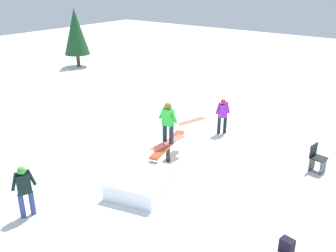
% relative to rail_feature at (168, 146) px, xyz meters
% --- Properties ---
extents(ground_plane, '(60.00, 60.00, 0.00)m').
position_rel_rail_feature_xyz_m(ground_plane, '(0.00, 0.00, -0.57)').
color(ground_plane, white).
extents(rail_feature, '(2.30, 0.84, 0.67)m').
position_rel_rail_feature_xyz_m(rail_feature, '(0.00, 0.00, 0.00)').
color(rail_feature, black).
rests_on(rail_feature, ground).
extents(snow_kicker_ramp, '(2.11, 1.90, 0.49)m').
position_rel_rail_feature_xyz_m(snow_kicker_ramp, '(-1.89, -0.48, -0.32)').
color(snow_kicker_ramp, white).
rests_on(snow_kicker_ramp, ground).
extents(main_rider_on_rail, '(1.53, 0.76, 1.40)m').
position_rel_rail_feature_xyz_m(main_rider_on_rail, '(0.00, 0.00, 0.80)').
color(main_rider_on_rail, '#E86256').
rests_on(main_rider_on_rail, rail_feature).
extents(bystander_black, '(0.61, 0.30, 1.42)m').
position_rel_rail_feature_xyz_m(bystander_black, '(-4.57, 1.04, 0.23)').
color(bystander_black, navy).
rests_on(bystander_black, ground).
extents(bystander_purple, '(0.51, 0.43, 1.40)m').
position_rel_rail_feature_xyz_m(bystander_purple, '(3.17, -0.22, 0.22)').
color(bystander_purple, black).
rests_on(bystander_purple, ground).
extents(loose_snowboard_white, '(1.28, 1.06, 0.02)m').
position_rel_rail_feature_xyz_m(loose_snowboard_white, '(-2.49, 4.12, -0.56)').
color(loose_snowboard_white, silver).
rests_on(loose_snowboard_white, ground).
extents(loose_snowboard_coral, '(1.40, 0.66, 0.02)m').
position_rel_rail_feature_xyz_m(loose_snowboard_coral, '(3.52, 1.43, -0.56)').
color(loose_snowboard_coral, '#F16A56').
rests_on(loose_snowboard_coral, ground).
extents(folding_chair, '(0.51, 0.51, 0.88)m').
position_rel_rail_feature_xyz_m(folding_chair, '(2.33, -4.09, -0.15)').
color(folding_chair, '#3F3F44').
rests_on(folding_chair, ground).
extents(backpack_on_snow, '(0.27, 0.33, 0.34)m').
position_rel_rail_feature_xyz_m(backpack_on_snow, '(-1.87, -4.76, -0.40)').
color(backpack_on_snow, black).
rests_on(backpack_on_snow, ground).
extents(pine_tree_far, '(1.66, 1.66, 3.78)m').
position_rel_rail_feature_xyz_m(pine_tree_far, '(7.33, 13.19, 1.73)').
color(pine_tree_far, '#4C331E').
rests_on(pine_tree_far, ground).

